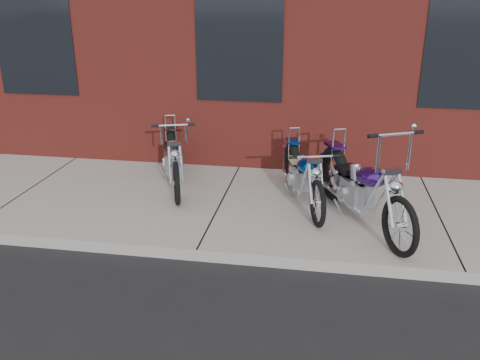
# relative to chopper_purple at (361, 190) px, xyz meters

# --- Properties ---
(ground) EXTENTS (120.00, 120.00, 0.00)m
(ground) POSITION_rel_chopper_purple_xyz_m (-1.91, -1.12, -0.60)
(ground) COLOR black
(ground) RESTS_ON ground
(sidewalk) EXTENTS (22.00, 3.00, 0.15)m
(sidewalk) POSITION_rel_chopper_purple_xyz_m (-1.91, 0.38, -0.52)
(sidewalk) COLOR #9B9892
(sidewalk) RESTS_ON ground
(chopper_purple) EXTENTS (1.15, 2.28, 1.38)m
(chopper_purple) POSITION_rel_chopper_purple_xyz_m (0.00, 0.00, 0.00)
(chopper_purple) COLOR black
(chopper_purple) RESTS_ON sidewalk
(chopper_blue) EXTENTS (0.78, 2.08, 0.93)m
(chopper_blue) POSITION_rel_chopper_purple_xyz_m (-0.77, 0.55, -0.06)
(chopper_blue) COLOR black
(chopper_blue) RESTS_ON sidewalk
(chopper_third) EXTENTS (0.86, 2.09, 1.11)m
(chopper_third) POSITION_rel_chopper_purple_xyz_m (-2.78, 0.94, -0.05)
(chopper_third) COLOR black
(chopper_third) RESTS_ON sidewalk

